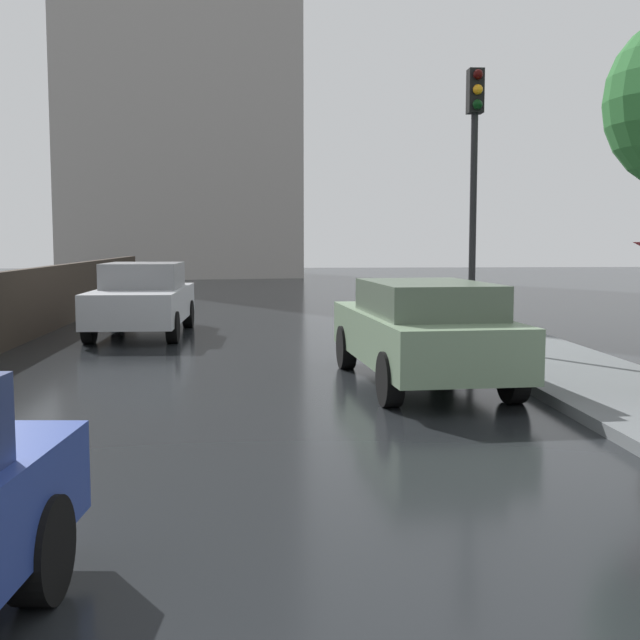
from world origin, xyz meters
TOP-DOWN VIEW (x-y plane):
  - car_silver_near_kerb at (-2.08, 17.11)m, footprint 1.90×4.49m
  - car_green_far_ahead at (2.71, 10.63)m, footprint 2.06×4.68m
  - traffic_light at (4.16, 13.50)m, footprint 0.26×0.39m

SIDE VIEW (x-z plane):
  - car_silver_near_kerb at x=-2.08m, z-range 0.01..1.55m
  - car_green_far_ahead at x=2.71m, z-range 0.05..1.52m
  - traffic_light at x=4.16m, z-range 1.04..5.85m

